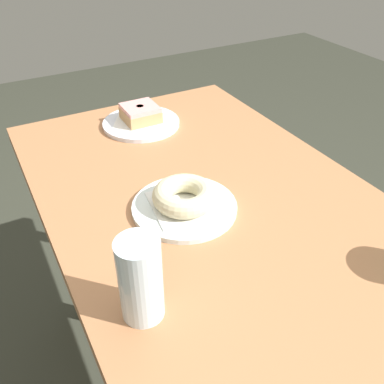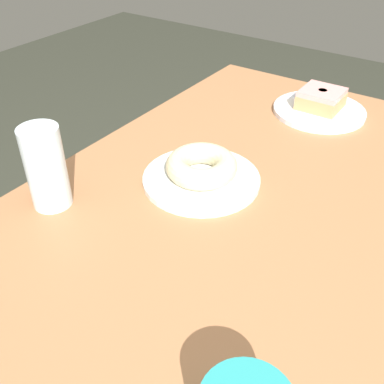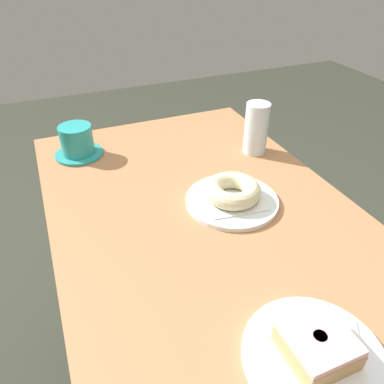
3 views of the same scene
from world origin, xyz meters
name	(u,v)px [view 1 (image 1 of 3)]	position (x,y,z in m)	size (l,w,h in m)	color
table	(208,239)	(0.00, 0.00, 0.64)	(1.01, 0.63, 0.76)	#A76E46
plate_sugar_ring	(184,207)	(-0.02, 0.07, 0.76)	(0.20, 0.20, 0.01)	white
napkin_sugar_ring	(184,204)	(-0.02, 0.07, 0.77)	(0.12, 0.12, 0.00)	white
donut_sugar_ring	(184,196)	(-0.02, 0.07, 0.79)	(0.12, 0.12, 0.04)	beige
plate_glazed_square	(142,123)	(0.36, 0.00, 0.76)	(0.20, 0.20, 0.01)	white
napkin_glazed_square	(142,121)	(0.36, 0.00, 0.77)	(0.13, 0.13, 0.00)	white
donut_glazed_square	(142,113)	(0.36, 0.00, 0.79)	(0.09, 0.09, 0.04)	tan
water_glass	(140,280)	(-0.20, 0.23, 0.83)	(0.06, 0.06, 0.14)	silver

